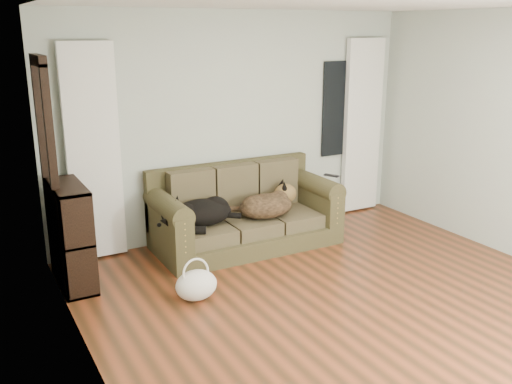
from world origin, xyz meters
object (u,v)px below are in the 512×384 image
sofa (246,208)px  bookshelf (71,235)px  tote_bag (196,283)px  dog_black_lab (199,214)px  dog_shepherd (268,204)px

sofa → bookshelf: 1.94m
bookshelf → tote_bag: bearing=-38.7°
sofa → dog_black_lab: (-0.58, -0.02, 0.03)m
dog_shepherd → bookshelf: bearing=0.8°
dog_shepherd → dog_black_lab: bearing=-4.5°
dog_shepherd → tote_bag: bearing=36.1°
sofa → tote_bag: size_ratio=5.25×
sofa → tote_bag: 1.45m
tote_bag → dog_black_lab: bearing=65.1°
dog_shepherd → bookshelf: size_ratio=0.66×
dog_shepherd → sofa: bearing=-23.4°
sofa → tote_bag: (-1.03, -0.98, -0.29)m
dog_black_lab → bookshelf: bookshelf is taller
dog_black_lab → tote_bag: 1.10m
dog_black_lab → tote_bag: bearing=-111.5°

